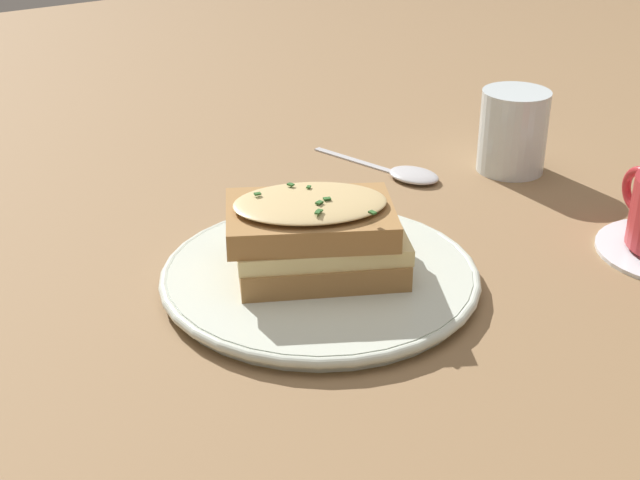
{
  "coord_description": "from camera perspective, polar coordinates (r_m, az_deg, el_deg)",
  "views": [
    {
      "loc": [
        0.35,
        0.56,
        0.38
      ],
      "look_at": [
        -0.01,
        0.01,
        0.04
      ],
      "focal_mm": 50.0,
      "sensor_mm": 36.0,
      "label": 1
    }
  ],
  "objects": [
    {
      "name": "ground_plane",
      "position": [
        0.76,
        -0.61,
        -2.87
      ],
      "size": [
        2.4,
        2.4,
        0.0
      ],
      "primitive_type": "plane",
      "color": "olive"
    },
    {
      "name": "dinner_plate",
      "position": [
        0.76,
        -0.0,
        -2.34
      ],
      "size": [
        0.27,
        0.27,
        0.01
      ],
      "color": "silver",
      "rests_on": "ground_plane"
    },
    {
      "name": "sandwich",
      "position": [
        0.74,
        -0.14,
        0.26
      ],
      "size": [
        0.17,
        0.15,
        0.07
      ],
      "rotation": [
        0.0,
        0.0,
        2.7
      ],
      "color": "#A37542",
      "rests_on": "dinner_plate"
    },
    {
      "name": "water_glass",
      "position": [
        1.0,
        12.26,
        6.82
      ],
      "size": [
        0.07,
        0.07,
        0.09
      ],
      "primitive_type": "cylinder",
      "color": "silver",
      "rests_on": "ground_plane"
    },
    {
      "name": "spoon",
      "position": [
        0.98,
        5.57,
        4.27
      ],
      "size": [
        0.07,
        0.17,
        0.01
      ],
      "rotation": [
        0.0,
        0.0,
        0.28
      ],
      "color": "silver",
      "rests_on": "ground_plane"
    }
  ]
}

